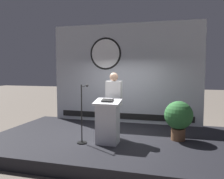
{
  "coord_description": "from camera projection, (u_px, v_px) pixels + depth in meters",
  "views": [
    {
      "loc": [
        1.69,
        -5.93,
        2.12
      ],
      "look_at": [
        0.1,
        -0.15,
        1.6
      ],
      "focal_mm": 37.46,
      "sensor_mm": 36.0,
      "label": 1
    }
  ],
  "objects": [
    {
      "name": "microphone_stand",
      "position": [
        83.0,
        122.0,
        5.77
      ],
      "size": [
        0.24,
        0.54,
        1.45
      ],
      "color": "black",
      "rests_on": "stage_platform"
    },
    {
      "name": "banner_display",
      "position": [
        124.0,
        74.0,
        7.94
      ],
      "size": [
        5.1,
        0.12,
        3.35
      ],
      "color": "#B2B7C1",
      "rests_on": "stage_platform"
    },
    {
      "name": "podium",
      "position": [
        108.0,
        122.0,
        5.7
      ],
      "size": [
        0.64,
        0.5,
        1.1
      ],
      "color": "silver",
      "rests_on": "stage_platform"
    },
    {
      "name": "stage_platform",
      "position": [
        110.0,
        142.0,
        6.31
      ],
      "size": [
        6.4,
        4.0,
        0.3
      ],
      "primitive_type": "cube",
      "color": "black",
      "rests_on": "ground"
    },
    {
      "name": "ground_plane",
      "position": [
        110.0,
        148.0,
        6.33
      ],
      "size": [
        40.0,
        40.0,
        0.0
      ],
      "primitive_type": "plane",
      "color": "#6B6056"
    },
    {
      "name": "speaker_person",
      "position": [
        114.0,
        105.0,
        6.12
      ],
      "size": [
        0.4,
        0.26,
        1.73
      ],
      "color": "black",
      "rests_on": "stage_platform"
    },
    {
      "name": "potted_plant",
      "position": [
        179.0,
        117.0,
        5.98
      ],
      "size": [
        0.72,
        0.72,
        1.01
      ],
      "color": "brown",
      "rests_on": "stage_platform"
    }
  ]
}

